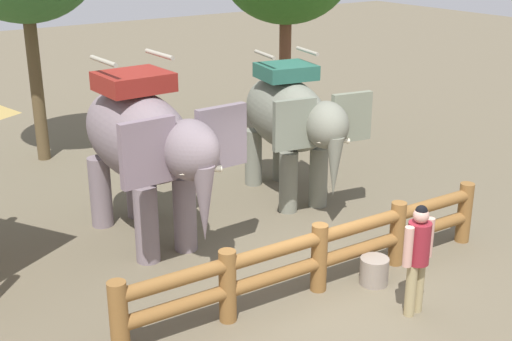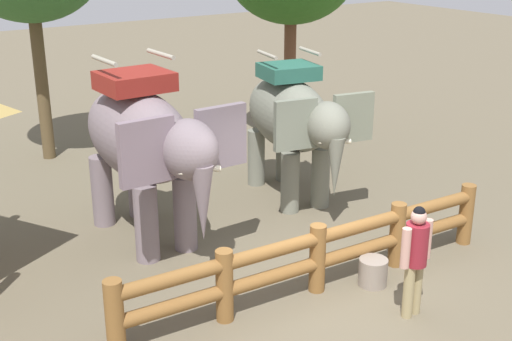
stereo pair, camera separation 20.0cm
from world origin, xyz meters
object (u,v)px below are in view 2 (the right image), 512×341
(elephant_center, at_px, (293,119))
(feed_bucket, at_px, (373,272))
(log_fence, at_px, (318,254))
(tourist_woman_in_black, at_px, (416,254))
(elephant_near_left, at_px, (145,142))

(elephant_center, distance_m, feed_bucket, 3.87)
(log_fence, height_order, feed_bucket, log_fence)
(elephant_center, relative_size, tourist_woman_in_black, 2.11)
(log_fence, bearing_deg, elephant_center, 59.56)
(log_fence, distance_m, elephant_center, 3.77)
(tourist_woman_in_black, xyz_separation_m, feed_bucket, (0.13, 0.92, -0.73))
(tourist_woman_in_black, bearing_deg, elephant_near_left, 115.72)
(elephant_center, bearing_deg, feed_bucket, -106.53)
(tourist_woman_in_black, distance_m, feed_bucket, 1.18)
(log_fence, distance_m, tourist_woman_in_black, 1.46)
(tourist_woman_in_black, bearing_deg, feed_bucket, 81.79)
(log_fence, xyz_separation_m, elephant_near_left, (-1.33, 2.91, 1.17))
(feed_bucket, bearing_deg, elephant_near_left, 123.39)
(log_fence, relative_size, elephant_near_left, 1.75)
(feed_bucket, bearing_deg, tourist_woman_in_black, -98.21)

